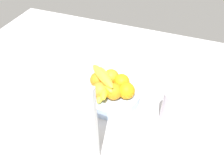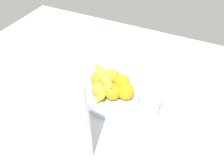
{
  "view_description": "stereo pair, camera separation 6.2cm",
  "coord_description": "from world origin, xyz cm",
  "px_view_note": "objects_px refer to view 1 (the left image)",
  "views": [
    {
      "loc": [
        -29.35,
        69.11,
        78.49
      ],
      "look_at": [
        -2.71,
        -1.42,
        9.43
      ],
      "focal_mm": 37.56,
      "sensor_mm": 36.0,
      "label": 1
    },
    {
      "loc": [
        -35.08,
        66.67,
        78.49
      ],
      "look_at": [
        -2.71,
        -1.42,
        9.43
      ],
      "focal_mm": 37.56,
      "sensor_mm": 36.0,
      "label": 2
    }
  ],
  "objects_px": {
    "orange_back_left": "(100,90)",
    "cutting_board": "(59,116)",
    "orange_center": "(98,80)",
    "orange_front_right": "(111,77)",
    "fruit_bowl": "(112,95)",
    "orange_front_left": "(122,82)",
    "orange_back_right": "(114,91)",
    "orange_top_stack": "(127,91)",
    "banana_bunch": "(104,83)",
    "thermos_tumbler": "(172,107)"
  },
  "relations": [
    {
      "from": "orange_center",
      "to": "orange_front_right",
      "type": "bearing_deg",
      "value": -140.17
    },
    {
      "from": "orange_center",
      "to": "orange_back_left",
      "type": "bearing_deg",
      "value": 121.01
    },
    {
      "from": "cutting_board",
      "to": "orange_back_left",
      "type": "bearing_deg",
      "value": -96.98
    },
    {
      "from": "orange_front_left",
      "to": "cutting_board",
      "type": "height_order",
      "value": "cutting_board"
    },
    {
      "from": "fruit_bowl",
      "to": "orange_center",
      "type": "bearing_deg",
      "value": -5.03
    },
    {
      "from": "fruit_bowl",
      "to": "orange_front_right",
      "type": "height_order",
      "value": "orange_front_right"
    },
    {
      "from": "banana_bunch",
      "to": "thermos_tumbler",
      "type": "bearing_deg",
      "value": 177.87
    },
    {
      "from": "cutting_board",
      "to": "fruit_bowl",
      "type": "bearing_deg",
      "value": -101.69
    },
    {
      "from": "orange_back_right",
      "to": "orange_top_stack",
      "type": "xyz_separation_m",
      "value": [
        -0.05,
        -0.02,
        0.0
      ]
    },
    {
      "from": "orange_front_left",
      "to": "orange_center",
      "type": "height_order",
      "value": "same"
    },
    {
      "from": "fruit_bowl",
      "to": "orange_back_left",
      "type": "bearing_deg",
      "value": 56.3
    },
    {
      "from": "orange_back_left",
      "to": "orange_back_right",
      "type": "bearing_deg",
      "value": -166.44
    },
    {
      "from": "orange_front_left",
      "to": "orange_back_right",
      "type": "bearing_deg",
      "value": 79.96
    },
    {
      "from": "orange_back_right",
      "to": "orange_center",
      "type": "bearing_deg",
      "value": -26.01
    },
    {
      "from": "orange_back_left",
      "to": "banana_bunch",
      "type": "bearing_deg",
      "value": -97.97
    },
    {
      "from": "banana_bunch",
      "to": "thermos_tumbler",
      "type": "relative_size",
      "value": 1.17
    },
    {
      "from": "cutting_board",
      "to": "orange_center",
      "type": "bearing_deg",
      "value": -88.79
    },
    {
      "from": "orange_back_left",
      "to": "cutting_board",
      "type": "height_order",
      "value": "cutting_board"
    },
    {
      "from": "orange_front_left",
      "to": "orange_back_right",
      "type": "relative_size",
      "value": 1.0
    },
    {
      "from": "orange_front_right",
      "to": "orange_center",
      "type": "xyz_separation_m",
      "value": [
        0.05,
        0.04,
        0.0
      ]
    },
    {
      "from": "orange_center",
      "to": "banana_bunch",
      "type": "height_order",
      "value": "banana_bunch"
    },
    {
      "from": "fruit_bowl",
      "to": "cutting_board",
      "type": "bearing_deg",
      "value": 75.83
    },
    {
      "from": "orange_front_left",
      "to": "orange_back_left",
      "type": "relative_size",
      "value": 1.0
    },
    {
      "from": "banana_bunch",
      "to": "orange_front_left",
      "type": "bearing_deg",
      "value": -142.2
    },
    {
      "from": "cutting_board",
      "to": "thermos_tumbler",
      "type": "distance_m",
      "value": 0.45
    },
    {
      "from": "orange_center",
      "to": "orange_back_right",
      "type": "relative_size",
      "value": 1.0
    },
    {
      "from": "orange_back_left",
      "to": "orange_top_stack",
      "type": "xyz_separation_m",
      "value": [
        -0.11,
        -0.04,
        0.0
      ]
    },
    {
      "from": "orange_front_right",
      "to": "banana_bunch",
      "type": "relative_size",
      "value": 0.4
    },
    {
      "from": "orange_front_left",
      "to": "orange_top_stack",
      "type": "xyz_separation_m",
      "value": [
        -0.04,
        0.04,
        0.0
      ]
    },
    {
      "from": "orange_back_right",
      "to": "banana_bunch",
      "type": "relative_size",
      "value": 0.4
    },
    {
      "from": "fruit_bowl",
      "to": "orange_back_right",
      "type": "bearing_deg",
      "value": 119.42
    },
    {
      "from": "orange_front_left",
      "to": "orange_center",
      "type": "xyz_separation_m",
      "value": [
        0.1,
        0.02,
        0.0
      ]
    },
    {
      "from": "fruit_bowl",
      "to": "orange_center",
      "type": "distance_m",
      "value": 0.09
    },
    {
      "from": "thermos_tumbler",
      "to": "fruit_bowl",
      "type": "bearing_deg",
      "value": -6.25
    },
    {
      "from": "orange_top_stack",
      "to": "cutting_board",
      "type": "height_order",
      "value": "cutting_board"
    },
    {
      "from": "orange_front_right",
      "to": "orange_back_right",
      "type": "relative_size",
      "value": 1.0
    },
    {
      "from": "banana_bunch",
      "to": "thermos_tumbler",
      "type": "distance_m",
      "value": 0.3
    },
    {
      "from": "orange_back_left",
      "to": "fruit_bowl",
      "type": "bearing_deg",
      "value": -123.7
    },
    {
      "from": "fruit_bowl",
      "to": "orange_front_left",
      "type": "relative_size",
      "value": 3.46
    },
    {
      "from": "orange_front_left",
      "to": "cutting_board",
      "type": "xyz_separation_m",
      "value": [
        0.11,
        0.33,
        0.09
      ]
    },
    {
      "from": "orange_center",
      "to": "cutting_board",
      "type": "xyz_separation_m",
      "value": [
        0.01,
        0.31,
        0.09
      ]
    },
    {
      "from": "thermos_tumbler",
      "to": "orange_top_stack",
      "type": "bearing_deg",
      "value": -4.72
    },
    {
      "from": "orange_back_left",
      "to": "banana_bunch",
      "type": "distance_m",
      "value": 0.04
    },
    {
      "from": "orange_front_left",
      "to": "orange_center",
      "type": "relative_size",
      "value": 1.0
    },
    {
      "from": "orange_back_left",
      "to": "cutting_board",
      "type": "bearing_deg",
      "value": 80.54
    },
    {
      "from": "thermos_tumbler",
      "to": "banana_bunch",
      "type": "bearing_deg",
      "value": -2.13
    },
    {
      "from": "cutting_board",
      "to": "orange_back_right",
      "type": "bearing_deg",
      "value": -107.87
    },
    {
      "from": "orange_top_stack",
      "to": "thermos_tumbler",
      "type": "height_order",
      "value": "thermos_tumbler"
    },
    {
      "from": "orange_front_left",
      "to": "orange_top_stack",
      "type": "distance_m",
      "value": 0.06
    },
    {
      "from": "orange_front_left",
      "to": "orange_front_right",
      "type": "relative_size",
      "value": 1.0
    }
  ]
}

